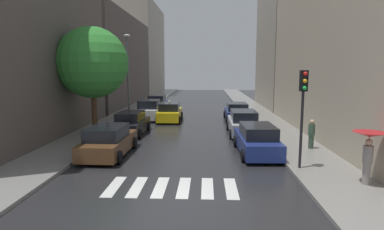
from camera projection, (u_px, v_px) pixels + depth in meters
The scene contains 22 objects.
ground_plane at pixel (194, 111), 34.74m from camera, with size 28.00×72.00×0.04m, color #252527.
sidewalk_left at pixel (135, 110), 35.01m from camera, with size 3.00×72.00×0.15m, color gray.
sidewalk_right at pixel (254, 111), 34.44m from camera, with size 3.00×72.00×0.15m, color gray.
crosswalk_stripes at pixel (172, 187), 12.22m from camera, with size 4.95×2.20×0.01m.
building_left_near at pixel (11, 21), 20.06m from camera, with size 6.00×17.32×15.03m, color #564C47.
building_left_mid at pixel (110, 61), 40.58m from camera, with size 6.00×21.82×11.11m, color #564C47.
building_left_far at pixel (142, 50), 60.85m from camera, with size 6.00×19.51×16.36m, color #9E9384.
building_right_near at pixel (359, 52), 20.32m from camera, with size 6.00×21.31×11.20m, color #B2A38C.
building_right_mid at pixel (291, 25), 36.72m from camera, with size 6.00×12.12×18.99m, color #9E9384.
parked_car_left_nearest at pixel (109, 141), 16.70m from camera, with size 2.19×4.73×1.58m.
parked_car_left_second at pixel (131, 124), 22.20m from camera, with size 2.08×4.40×1.59m.
parked_car_left_third at pixel (150, 110), 28.69m from camera, with size 2.17×4.07×1.78m.
parked_car_left_fourth at pixel (157, 104), 34.08m from camera, with size 2.00×4.36×1.78m.
parked_car_right_nearest at pixel (257, 140), 16.94m from camera, with size 2.20×4.76×1.61m.
parked_car_right_second at pixel (243, 123), 22.10m from camera, with size 2.09×4.76×1.69m.
parked_car_right_third at pixel (237, 112), 28.31m from camera, with size 2.14×4.59×1.56m.
taxi_midroad at pixel (170, 112), 27.81m from camera, with size 2.12×4.43×1.81m.
pedestrian_foreground at pixel (311, 134), 17.56m from camera, with size 0.36×0.36×1.61m.
pedestrian_near_tree at pixel (369, 145), 11.93m from camera, with size 1.18×1.18×2.03m.
street_tree_left at pixel (92, 63), 21.26m from camera, with size 4.74×4.74×7.15m.
traffic_light_right_corner at pixel (303, 97), 13.72m from camera, with size 0.30×0.42×4.30m.
lamp_post_left at pixel (128, 71), 27.77m from camera, with size 0.60×0.28×7.32m.
Camera 1 is at (1.28, -10.43, 4.48)m, focal length 29.88 mm.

